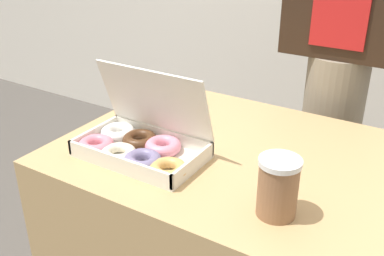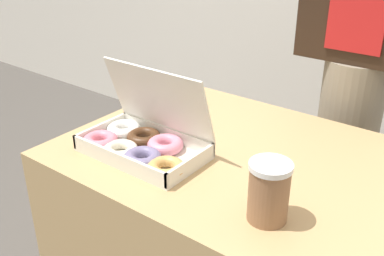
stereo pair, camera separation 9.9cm
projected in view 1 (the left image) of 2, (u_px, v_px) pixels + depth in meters
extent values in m
cube|color=tan|center=(228.00, 255.00, 1.39)|extent=(0.92, 0.72, 0.74)
cube|color=white|center=(141.00, 155.00, 1.20)|extent=(0.33, 0.20, 0.01)
cube|color=white|center=(95.00, 134.00, 1.27)|extent=(0.01, 0.20, 0.04)
cube|color=white|center=(193.00, 164.00, 1.11)|extent=(0.01, 0.20, 0.04)
cube|color=white|center=(118.00, 163.00, 1.12)|extent=(0.33, 0.01, 0.04)
cube|color=white|center=(162.00, 135.00, 1.26)|extent=(0.33, 0.01, 0.04)
cube|color=white|center=(154.00, 100.00, 1.19)|extent=(0.33, 0.07, 0.19)
torus|color=pink|center=(96.00, 145.00, 1.21)|extent=(0.14, 0.14, 0.03)
torus|color=white|center=(118.00, 132.00, 1.28)|extent=(0.13, 0.13, 0.03)
torus|color=silver|center=(119.00, 153.00, 1.18)|extent=(0.13, 0.13, 0.03)
torus|color=#4C2D19|center=(140.00, 139.00, 1.25)|extent=(0.10, 0.10, 0.03)
torus|color=slate|center=(143.00, 160.00, 1.14)|extent=(0.14, 0.14, 0.03)
torus|color=pink|center=(163.00, 146.00, 1.21)|extent=(0.12, 0.12, 0.03)
torus|color=tan|center=(168.00, 169.00, 1.10)|extent=(0.12, 0.12, 0.03)
cylinder|color=#8C6042|center=(278.00, 190.00, 0.95)|extent=(0.09, 0.09, 0.12)
cylinder|color=white|center=(280.00, 162.00, 0.92)|extent=(0.09, 0.09, 0.01)
cylinder|color=gray|center=(324.00, 167.00, 1.73)|extent=(0.21, 0.21, 0.89)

